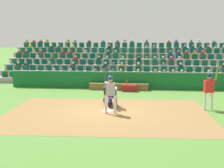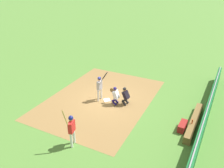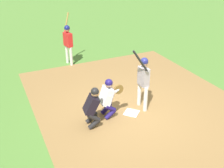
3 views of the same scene
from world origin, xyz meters
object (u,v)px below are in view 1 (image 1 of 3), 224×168
(home_plate_marker, at_px, (108,111))
(batter_at_plate, at_px, (110,90))
(catcher_crouching, at_px, (112,94))
(water_bottle_on_bench, at_px, (127,82))
(dugout_bench, at_px, (119,87))
(equipment_duffel_bag, at_px, (129,88))
(home_plate_umpire, at_px, (108,92))
(on_deck_batter, at_px, (209,87))

(home_plate_marker, bearing_deg, batter_at_plate, 109.92)
(catcher_crouching, xyz_separation_m, water_bottle_on_bench, (-0.44, -5.15, -0.16))
(dugout_bench, bearing_deg, equipment_duffel_bag, 144.90)
(equipment_duffel_bag, bearing_deg, home_plate_umpire, 78.48)
(home_plate_marker, height_order, batter_at_plate, batter_at_plate)
(batter_at_plate, distance_m, catcher_crouching, 1.28)
(batter_at_plate, bearing_deg, home_plate_umpire, -80.08)
(batter_at_plate, relative_size, dugout_bench, 0.55)
(home_plate_marker, relative_size, water_bottle_on_bench, 1.72)
(batter_at_plate, xyz_separation_m, equipment_duffel_bag, (-0.60, -5.91, -0.90))
(home_plate_marker, distance_m, batter_at_plate, 1.20)
(catcher_crouching, height_order, equipment_duffel_bag, catcher_crouching)
(catcher_crouching, xyz_separation_m, on_deck_batter, (-4.71, -0.01, 0.40))
(dugout_bench, bearing_deg, on_deck_batter, 132.79)
(water_bottle_on_bench, distance_m, equipment_duffel_bag, 0.61)
(water_bottle_on_bench, bearing_deg, home_plate_marker, 84.36)
(home_plate_marker, distance_m, home_plate_umpire, 1.53)
(dugout_bench, bearing_deg, home_plate_marker, 89.53)
(catcher_crouching, xyz_separation_m, home_plate_umpire, (0.30, -0.61, -0.03))
(water_bottle_on_bench, bearing_deg, home_plate_umpire, 80.80)
(catcher_crouching, distance_m, water_bottle_on_bench, 5.17)
(water_bottle_on_bench, xyz_separation_m, on_deck_batter, (-4.27, 5.14, 0.56))
(home_plate_marker, height_order, catcher_crouching, catcher_crouching)
(home_plate_umpire, bearing_deg, dugout_bench, -92.50)
(equipment_duffel_bag, bearing_deg, batter_at_plate, 85.38)
(batter_at_plate, bearing_deg, equipment_duffel_bag, -95.81)
(home_plate_marker, bearing_deg, on_deck_batter, -171.07)
(home_plate_marker, height_order, equipment_duffel_bag, equipment_duffel_bag)
(home_plate_umpire, distance_m, on_deck_batter, 5.06)
(batter_at_plate, bearing_deg, catcher_crouching, -88.90)
(batter_at_plate, distance_m, dugout_bench, 6.48)
(batter_at_plate, xyz_separation_m, catcher_crouching, (0.02, -1.22, -0.39))
(equipment_duffel_bag, bearing_deg, on_deck_batter, 132.27)
(equipment_duffel_bag, relative_size, on_deck_batter, 0.42)
(dugout_bench, height_order, equipment_duffel_bag, dugout_bench)
(home_plate_marker, distance_m, catcher_crouching, 1.04)
(home_plate_umpire, height_order, water_bottle_on_bench, home_plate_umpire)
(water_bottle_on_bench, xyz_separation_m, equipment_duffel_bag, (-0.19, 0.45, -0.36))
(home_plate_umpire, distance_m, water_bottle_on_bench, 4.60)
(equipment_duffel_bag, height_order, on_deck_batter, on_deck_batter)
(catcher_crouching, bearing_deg, on_deck_batter, -179.88)
(batter_at_plate, bearing_deg, on_deck_batter, -165.33)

